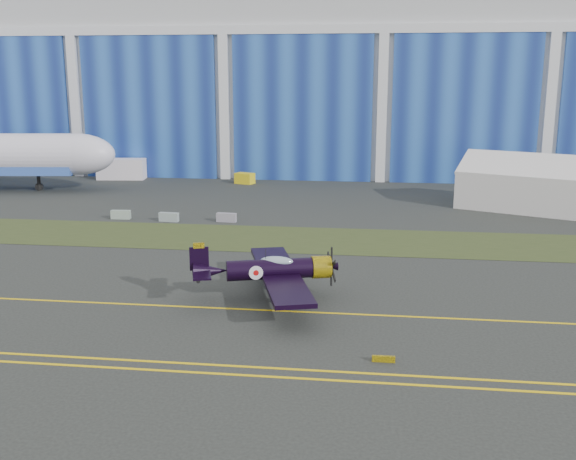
# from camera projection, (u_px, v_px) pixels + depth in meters

# --- Properties ---
(ground) EXTENTS (260.00, 260.00, 0.00)m
(ground) POSITION_uv_depth(u_px,v_px,m) (79.00, 279.00, 49.31)
(ground) COLOR #2F322E
(ground) RESTS_ON ground
(grass_median) EXTENTS (260.00, 10.00, 0.02)m
(grass_median) POSITION_uv_depth(u_px,v_px,m) (144.00, 235.00, 62.83)
(grass_median) COLOR #475128
(grass_median) RESTS_ON ground
(hangar) EXTENTS (220.00, 45.70, 30.00)m
(hangar) POSITION_uv_depth(u_px,v_px,m) (253.00, 73.00, 115.32)
(hangar) COLOR silver
(hangar) RESTS_ON ground
(taxiway_centreline) EXTENTS (200.00, 0.20, 0.02)m
(taxiway_centreline) POSITION_uv_depth(u_px,v_px,m) (47.00, 300.00, 44.48)
(taxiway_centreline) COLOR yellow
(taxiway_centreline) RESTS_ON ground
(guard_board_right) EXTENTS (1.20, 0.15, 0.35)m
(guard_board_right) POSITION_uv_depth(u_px,v_px,m) (384.00, 359.00, 34.91)
(guard_board_right) COLOR yellow
(guard_board_right) RESTS_ON ground
(warbird) EXTENTS (14.19, 15.73, 3.91)m
(warbird) POSITION_uv_depth(u_px,v_px,m) (270.00, 269.00, 44.31)
(warbird) COLOR black
(warbird) RESTS_ON ground
(tent) EXTENTS (16.26, 14.45, 6.23)m
(tent) POSITION_uv_depth(u_px,v_px,m) (526.00, 180.00, 75.13)
(tent) COLOR silver
(tent) RESTS_ON ground
(shipping_container) EXTENTS (6.93, 3.40, 2.89)m
(shipping_container) POSITION_uv_depth(u_px,v_px,m) (121.00, 169.00, 96.26)
(shipping_container) COLOR white
(shipping_container) RESTS_ON ground
(tug) EXTENTS (2.86, 2.30, 1.45)m
(tug) POSITION_uv_depth(u_px,v_px,m) (245.00, 178.00, 92.39)
(tug) COLOR yellow
(tug) RESTS_ON ground
(barrier_a) EXTENTS (2.04, 0.75, 0.90)m
(barrier_a) POSITION_uv_depth(u_px,v_px,m) (121.00, 215.00, 69.68)
(barrier_a) COLOR gray
(barrier_a) RESTS_ON ground
(barrier_b) EXTENTS (2.05, 0.81, 0.90)m
(barrier_b) POSITION_uv_depth(u_px,v_px,m) (169.00, 217.00, 68.48)
(barrier_b) COLOR #8A9898
(barrier_b) RESTS_ON ground
(barrier_c) EXTENTS (2.05, 0.79, 0.90)m
(barrier_c) POSITION_uv_depth(u_px,v_px,m) (226.00, 217.00, 68.27)
(barrier_c) COLOR gray
(barrier_c) RESTS_ON ground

